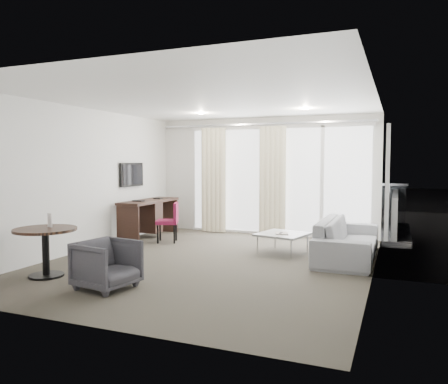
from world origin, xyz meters
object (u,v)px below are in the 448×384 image
at_px(round_table, 46,252).
at_px(sofa, 348,239).
at_px(tub_armchair, 107,264).
at_px(desk_chair, 167,222).
at_px(rattan_chair_a, 306,211).
at_px(rattan_chair_b, 365,211).
at_px(desk, 149,219).
at_px(coffee_table, 283,243).

distance_m(round_table, sofa, 4.76).
bearing_deg(sofa, tub_armchair, 138.20).
distance_m(round_table, tub_armchair, 1.18).
relative_size(desk_chair, sofa, 0.36).
distance_m(rattan_chair_a, rattan_chair_b, 1.42).
relative_size(desk, desk_chair, 2.12).
bearing_deg(coffee_table, desk, 169.96).
bearing_deg(sofa, rattan_chair_b, -0.19).
height_order(coffee_table, rattan_chair_b, rattan_chair_b).
distance_m(coffee_table, sofa, 1.13).
relative_size(desk, coffee_table, 2.15).
height_order(coffee_table, rattan_chair_a, rattan_chair_a).
xyz_separation_m(desk, tub_armchair, (1.53, -3.51, -0.09)).
bearing_deg(desk, rattan_chair_a, 45.66).
height_order(round_table, rattan_chair_b, rattan_chair_b).
xyz_separation_m(tub_armchair, sofa, (2.67, 2.98, 0.02)).
bearing_deg(coffee_table, round_table, -134.15).
height_order(round_table, rattan_chair_a, rattan_chair_a).
bearing_deg(tub_armchair, desk_chair, 25.50).
distance_m(desk, tub_armchair, 3.83).
height_order(tub_armchair, coffee_table, tub_armchair).
bearing_deg(rattan_chair_a, desk_chair, -139.03).
xyz_separation_m(desk_chair, rattan_chair_a, (2.17, 3.24, -0.02)).
bearing_deg(sofa, coffee_table, 90.80).
xyz_separation_m(round_table, rattan_chair_b, (3.85, 6.51, 0.06)).
xyz_separation_m(desk, round_table, (0.36, -3.35, -0.05)).
distance_m(coffee_table, rattan_chair_b, 3.88).
distance_m(tub_armchair, sofa, 4.00).
height_order(desk_chair, rattan_chair_a, desk_chair).
bearing_deg(desk, sofa, -7.19).
distance_m(desk_chair, coffee_table, 2.46).
bearing_deg(rattan_chair_a, round_table, -126.70).
distance_m(tub_armchair, rattan_chair_b, 7.19).
bearing_deg(desk_chair, rattan_chair_a, 34.63).
bearing_deg(coffee_table, rattan_chair_b, 73.08).
bearing_deg(round_table, coffee_table, 45.85).
relative_size(desk_chair, rattan_chair_b, 0.98).
bearing_deg(coffee_table, rattan_chair_a, 94.45).
bearing_deg(coffee_table, desk_chair, 175.78).
relative_size(round_table, sofa, 0.38).
height_order(tub_armchair, sofa, sofa).
bearing_deg(sofa, rattan_chair_a, 22.08).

